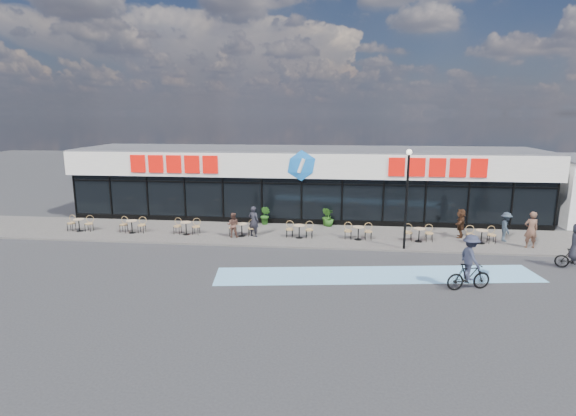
{
  "coord_description": "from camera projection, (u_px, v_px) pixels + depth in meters",
  "views": [
    {
      "loc": [
        2.22,
        -20.34,
        6.89
      ],
      "look_at": [
        -0.46,
        3.5,
        1.83
      ],
      "focal_mm": 28.0,
      "sensor_mm": 36.0,
      "label": 1
    }
  ],
  "objects": [
    {
      "name": "lamp_post",
      "position": [
        407.0,
        191.0,
        22.42
      ],
      "size": [
        0.28,
        0.28,
        5.07
      ],
      "color": "black",
      "rests_on": "sidewalk"
    },
    {
      "name": "potted_plant_right",
      "position": [
        329.0,
        218.0,
        27.51
      ],
      "size": [
        0.76,
        0.76,
        1.05
      ],
      "primitive_type": "imported",
      "rotation": [
        0.0,
        0.0,
        3.5
      ],
      "color": "#235117",
      "rests_on": "sidewalk"
    },
    {
      "name": "potted_plant_mid",
      "position": [
        327.0,
        217.0,
        27.58
      ],
      "size": [
        0.76,
        0.81,
        1.16
      ],
      "primitive_type": "imported",
      "rotation": [
        0.0,
        0.0,
        5.23
      ],
      "color": "#254E16",
      "rests_on": "sidewalk"
    },
    {
      "name": "bistro_set_1",
      "position": [
        133.0,
        225.0,
        26.06
      ],
      "size": [
        1.54,
        0.62,
        0.9
      ],
      "color": "tan",
      "rests_on": "sidewalk"
    },
    {
      "name": "cyclist_b",
      "position": [
        576.0,
        250.0,
        20.1
      ],
      "size": [
        1.58,
        1.01,
        2.12
      ],
      "color": "black",
      "rests_on": "ground"
    },
    {
      "name": "patron_right",
      "position": [
        233.0,
        225.0,
        25.02
      ],
      "size": [
        0.69,
        0.54,
        1.4
      ],
      "primitive_type": "imported",
      "rotation": [
        0.0,
        0.0,
        3.12
      ],
      "color": "brown",
      "rests_on": "sidewalk"
    },
    {
      "name": "pedestrian_a",
      "position": [
        461.0,
        223.0,
        24.98
      ],
      "size": [
        0.93,
        1.58,
        1.62
      ],
      "primitive_type": "imported",
      "rotation": [
        0.0,
        0.0,
        -1.89
      ],
      "color": "#3D2415",
      "rests_on": "sidewalk"
    },
    {
      "name": "bike_lane",
      "position": [
        377.0,
        275.0,
        19.55
      ],
      "size": [
        14.17,
        4.13,
        0.01
      ],
      "primitive_type": "cube",
      "rotation": [
        0.0,
        0.0,
        0.14
      ],
      "color": "#70ABD4",
      "rests_on": "ground"
    },
    {
      "name": "cyclist_a",
      "position": [
        470.0,
        265.0,
        17.7
      ],
      "size": [
        1.91,
        1.31,
        2.27
      ],
      "color": "black",
      "rests_on": "ground"
    },
    {
      "name": "bistro_set_7",
      "position": [
        481.0,
        235.0,
        23.93
      ],
      "size": [
        1.54,
        0.62,
        0.9
      ],
      "color": "tan",
      "rests_on": "sidewalk"
    },
    {
      "name": "bistro_set_3",
      "position": [
        242.0,
        228.0,
        25.35
      ],
      "size": [
        1.54,
        0.62,
        0.9
      ],
      "color": "tan",
      "rests_on": "sidewalk"
    },
    {
      "name": "sidewalk",
      "position": [
        298.0,
        235.0,
        25.81
      ],
      "size": [
        44.0,
        5.0,
        0.1
      ],
      "primitive_type": "cube",
      "color": "#5D5952",
      "rests_on": "ground"
    },
    {
      "name": "bistro_set_0",
      "position": [
        80.0,
        223.0,
        26.41
      ],
      "size": [
        1.54,
        0.62,
        0.9
      ],
      "color": "tan",
      "rests_on": "sidewalk"
    },
    {
      "name": "bistro_set_4",
      "position": [
        299.0,
        230.0,
        24.99
      ],
      "size": [
        1.54,
        0.62,
        0.9
      ],
      "color": "tan",
      "rests_on": "sidewalk"
    },
    {
      "name": "bistro_set_6",
      "position": [
        419.0,
        233.0,
        24.28
      ],
      "size": [
        1.54,
        0.62,
        0.9
      ],
      "color": "tan",
      "rests_on": "sidewalk"
    },
    {
      "name": "bistro_set_2",
      "position": [
        187.0,
        226.0,
        25.7
      ],
      "size": [
        1.54,
        0.62,
        0.9
      ],
      "color": "tan",
      "rests_on": "sidewalk"
    },
    {
      "name": "potted_plant_left",
      "position": [
        265.0,
        215.0,
        27.89
      ],
      "size": [
        0.83,
        0.8,
        1.18
      ],
      "primitive_type": "imported",
      "rotation": [
        0.0,
        0.0,
        5.66
      ],
      "color": "#245618",
      "rests_on": "sidewalk"
    },
    {
      "name": "ground",
      "position": [
        289.0,
        261.0,
        21.44
      ],
      "size": [
        120.0,
        120.0,
        0.0
      ],
      "primitive_type": "plane",
      "color": "#28282B",
      "rests_on": "ground"
    },
    {
      "name": "building",
      "position": [
        305.0,
        182.0,
        30.62
      ],
      "size": [
        30.6,
        6.57,
        4.75
      ],
      "color": "black",
      "rests_on": "ground"
    },
    {
      "name": "patron_left",
      "position": [
        254.0,
        221.0,
        25.18
      ],
      "size": [
        0.73,
        0.6,
        1.73
      ],
      "primitive_type": "imported",
      "rotation": [
        0.0,
        0.0,
        2.79
      ],
      "color": "black",
      "rests_on": "sidewalk"
    },
    {
      "name": "pedestrian_b",
      "position": [
        506.0,
        227.0,
        24.21
      ],
      "size": [
        0.7,
        1.09,
        1.6
      ],
      "primitive_type": "imported",
      "rotation": [
        0.0,
        0.0,
        1.46
      ],
      "color": "#293540",
      "rests_on": "sidewalk"
    },
    {
      "name": "bistro_set_5",
      "position": [
        358.0,
        231.0,
        24.64
      ],
      "size": [
        1.54,
        0.62,
        0.9
      ],
      "color": "tan",
      "rests_on": "sidewalk"
    },
    {
      "name": "pedestrian_c",
      "position": [
        531.0,
        230.0,
        23.0
      ],
      "size": [
        0.73,
        0.51,
        1.91
      ],
      "primitive_type": "imported",
      "rotation": [
        0.0,
        0.0,
        3.22
      ],
      "color": "brown",
      "rests_on": "sidewalk"
    }
  ]
}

